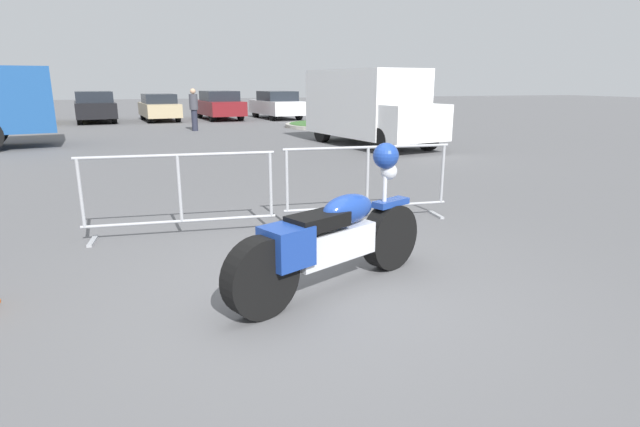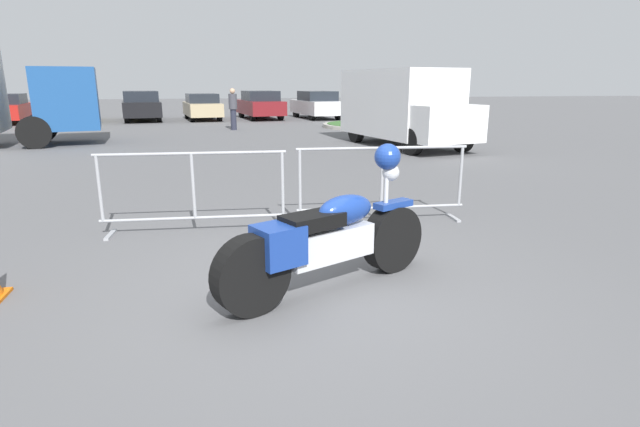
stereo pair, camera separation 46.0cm
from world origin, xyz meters
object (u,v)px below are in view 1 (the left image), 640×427
object	(u,v)px
parked_car_yellow	(25,109)
parked_car_tan	(159,107)
motorcycle	(333,238)
parked_car_white	(277,105)
crowd_barrier_far	(367,182)
pedestrian	(194,108)
parked_car_maroon	(219,105)
parked_car_black	(95,107)
crowd_barrier_near	(180,194)
delivery_van	(369,105)

from	to	relation	value
parked_car_yellow	parked_car_tan	bearing A→B (deg)	-97.95
motorcycle	parked_car_white	bearing A→B (deg)	53.11
crowd_barrier_far	pedestrian	world-z (taller)	pedestrian
motorcycle	crowd_barrier_far	world-z (taller)	motorcycle
motorcycle	parked_car_yellow	bearing A→B (deg)	82.67
motorcycle	parked_car_tan	size ratio (longest dim) A/B	0.53
parked_car_maroon	pedestrian	bearing A→B (deg)	156.67
crowd_barrier_far	parked_car_black	distance (m)	21.82
crowd_barrier_near	parked_car_white	xyz separation A→B (m)	(6.04, 20.69, 0.18)
crowd_barrier_near	motorcycle	bearing A→B (deg)	-59.71
parked_car_yellow	pedestrian	bearing A→B (deg)	-137.52
parked_car_maroon	parked_car_white	size ratio (longest dim) A/B	1.01
parked_car_tan	parked_car_maroon	xyz separation A→B (m)	(3.05, 0.11, 0.06)
crowd_barrier_near	parked_car_black	size ratio (longest dim) A/B	0.52
parked_car_maroon	pedestrian	xyz separation A→B (m)	(-1.74, -6.25, 0.17)
crowd_barrier_near	pedestrian	size ratio (longest dim) A/B	1.43
parked_car_black	parked_car_white	distance (m)	9.16
motorcycle	parked_car_tan	distance (m)	23.18
motorcycle	crowd_barrier_near	bearing A→B (deg)	95.12
crowd_barrier_near	parked_car_maroon	world-z (taller)	parked_car_maroon
crowd_barrier_far	parked_car_maroon	bearing A→B (deg)	88.87
parked_car_white	pedestrian	xyz separation A→B (m)	(-4.79, -5.90, 0.18)
crowd_barrier_far	parked_car_white	bearing A→B (deg)	80.49
crowd_barrier_near	parked_car_white	world-z (taller)	parked_car_white
motorcycle	crowd_barrier_far	bearing A→B (deg)	34.53
crowd_barrier_far	parked_car_black	world-z (taller)	parked_car_black
parked_car_black	parked_car_maroon	bearing A→B (deg)	-97.94
parked_car_black	delivery_van	bearing A→B (deg)	-152.28
crowd_barrier_far	parked_car_maroon	world-z (taller)	parked_car_maroon
parked_car_tan	parked_car_maroon	world-z (taller)	parked_car_maroon
parked_car_yellow	parked_car_black	distance (m)	3.05
crowd_barrier_far	parked_car_black	bearing A→B (deg)	105.11
crowd_barrier_far	parked_car_yellow	size ratio (longest dim) A/B	0.57
delivery_van	parked_car_yellow	xyz separation A→B (m)	(-12.24, 12.79, -0.55)
crowd_barrier_far	parked_car_yellow	world-z (taller)	parked_car_yellow
motorcycle	parked_car_black	world-z (taller)	parked_car_black
delivery_van	parked_car_tan	xyz separation A→B (m)	(-6.14, 12.77, -0.55)
crowd_barrier_far	parked_car_black	size ratio (longest dim) A/B	0.52
crowd_barrier_near	crowd_barrier_far	size ratio (longest dim) A/B	1.00
parked_car_tan	pedestrian	world-z (taller)	pedestrian
parked_car_tan	pedestrian	bearing A→B (deg)	-175.73
delivery_van	pedestrian	xyz separation A→B (m)	(-4.83, 6.62, -0.32)
parked_car_white	parked_car_yellow	bearing A→B (deg)	80.99
crowd_barrier_far	delivery_van	distance (m)	8.91
pedestrian	crowd_barrier_near	bearing A→B (deg)	136.30
crowd_barrier_near	parked_car_yellow	xyz separation A→B (m)	(-6.17, 20.96, 0.14)
motorcycle	parked_car_yellow	distance (m)	24.33
crowd_barrier_near	parked_car_tan	world-z (taller)	parked_car_tan
delivery_van	parked_car_maroon	bearing A→B (deg)	-177.81
delivery_van	parked_car_white	bearing A→B (deg)	168.87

